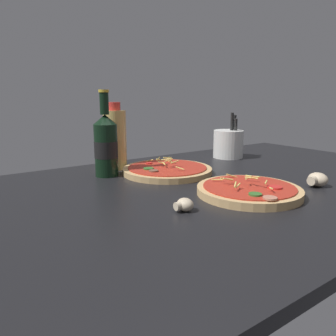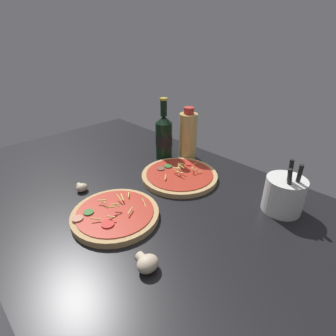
{
  "view_description": "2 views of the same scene",
  "coord_description": "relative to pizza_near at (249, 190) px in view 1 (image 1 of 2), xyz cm",
  "views": [
    {
      "loc": [
        -59.75,
        -64.45,
        26.41
      ],
      "look_at": [
        -7.98,
        8.52,
        6.67
      ],
      "focal_mm": 35.0,
      "sensor_mm": 36.0,
      "label": 1
    },
    {
      "loc": [
        56.6,
        -44.46,
        51.43
      ],
      "look_at": [
        -3.43,
        13.73,
        7.53
      ],
      "focal_mm": 28.0,
      "sensor_mm": 36.0,
      "label": 2
    }
  ],
  "objects": [
    {
      "name": "counter_slab",
      "position": [
        -1.51,
        12.69,
        -2.35
      ],
      "size": [
        160.0,
        90.0,
        2.5
      ],
      "color": "black",
      "rests_on": "ground"
    },
    {
      "name": "mushroom_right",
      "position": [
        20.97,
        -5.43,
        0.79
      ],
      "size": [
        5.65,
        5.38,
        3.77
      ],
      "color": "beige",
      "rests_on": "counter_slab"
    },
    {
      "name": "oil_bottle",
      "position": [
        -13.27,
        46.13,
        9.0
      ],
      "size": [
        7.49,
        7.49,
        21.96
      ],
      "color": "#D6B766",
      "rests_on": "counter_slab"
    },
    {
      "name": "pizza_far",
      "position": [
        -3.15,
        30.62,
        -0.08
      ],
      "size": [
        28.15,
        28.15,
        5.24
      ],
      "color": "tan",
      "rests_on": "counter_slab"
    },
    {
      "name": "mushroom_left",
      "position": [
        -20.29,
        0.03,
        0.3
      ],
      "size": [
        4.19,
        3.99,
        2.79
      ],
      "color": "beige",
      "rests_on": "counter_slab"
    },
    {
      "name": "pizza_near",
      "position": [
        0.0,
        0.0,
        0.0
      ],
      "size": [
        25.63,
        25.63,
        5.36
      ],
      "color": "tan",
      "rests_on": "counter_slab"
    },
    {
      "name": "beer_bottle",
      "position": [
        -20.05,
        38.66,
        8.51
      ],
      "size": [
        7.06,
        7.06,
        25.73
      ],
      "color": "black",
      "rests_on": "counter_slab"
    },
    {
      "name": "utensil_crock",
      "position": [
        32.19,
        38.77,
        4.48
      ],
      "size": [
        11.64,
        11.64,
        17.68
      ],
      "color": "silver",
      "rests_on": "counter_slab"
    }
  ]
}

